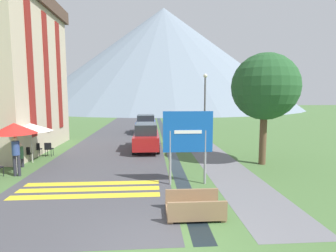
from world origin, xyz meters
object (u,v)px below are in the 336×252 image
cafe_umbrella_front_red (14,128)px  tree_by_path (265,87)px  person_seated_near (20,154)px  footbridge (194,208)px  hotel_building (6,66)px  road_sign (188,137)px  cafe_chair_far_right (37,148)px  cafe_chair_middle (27,153)px  person_standing_terrace (16,153)px  parked_car_far (146,124)px  cafe_chair_far_left (49,148)px  cafe_umbrella_middle_white (31,127)px  parked_car_near (146,137)px  streetlamp (205,105)px

cafe_umbrella_front_red → tree_by_path: size_ratio=0.41×
person_seated_near → footbridge: bearing=-37.2°
hotel_building → person_seated_near: (2.65, -4.31, -4.85)m
road_sign → cafe_chair_far_right: road_sign is taller
cafe_chair_middle → person_standing_terrace: (0.72, -2.61, 0.55)m
footbridge → parked_car_far: size_ratio=0.42×
cafe_chair_far_left → cafe_umbrella_middle_white: cafe_umbrella_middle_white is taller
parked_car_near → streetlamp: size_ratio=0.88×
footbridge → parked_car_far: parked_car_far is taller
road_sign → parked_car_far: bearing=97.3°
footbridge → person_seated_near: size_ratio=1.35×
cafe_umbrella_front_red → cafe_chair_middle: bearing=102.6°
parked_car_near → cafe_umbrella_middle_white: 6.92m
parked_car_near → streetlamp: (4.02, 0.31, 2.14)m
parked_car_near → cafe_chair_far_left: bearing=-165.2°
streetlamp → parked_car_near: bearing=-175.6°
person_standing_terrace → tree_by_path: size_ratio=0.31×
cafe_chair_middle → person_seated_near: size_ratio=0.68×
cafe_chair_far_right → road_sign: bearing=-15.2°
cafe_chair_far_right → person_seated_near: bearing=-68.0°
cafe_chair_middle → cafe_chair_far_left: size_ratio=1.00×
cafe_chair_middle → person_seated_near: bearing=-72.5°
parked_car_far → person_standing_terrace: parked_car_far is taller
footbridge → streetlamp: size_ratio=0.33×
parked_car_near → cafe_chair_middle: parked_car_near is taller
footbridge → cafe_umbrella_front_red: cafe_umbrella_front_red is taller
hotel_building → cafe_chair_middle: size_ratio=12.02×
parked_car_near → cafe_chair_far_right: 6.69m
cafe_chair_far_left → hotel_building: bearing=160.8°
cafe_umbrella_front_red → tree_by_path: (12.23, 0.88, 1.95)m
cafe_umbrella_middle_white → person_standing_terrace: size_ratio=1.24×
cafe_chair_far_left → person_seated_near: size_ratio=0.68×
footbridge → parked_car_far: bearing=95.5°
parked_car_far → cafe_chair_far_right: size_ratio=4.76×
streetlamp → cafe_umbrella_front_red: bearing=-152.0°
parked_car_near → person_seated_near: (-6.34, -3.91, -0.22)m
hotel_building → streetlamp: (13.01, -0.10, -2.49)m
cafe_chair_middle → tree_by_path: (12.71, -1.29, 3.57)m
hotel_building → parked_car_near: bearing=-2.6°
cafe_chair_middle → cafe_umbrella_front_red: size_ratio=0.36×
road_sign → tree_by_path: tree_by_path is taller
hotel_building → person_seated_near: 7.01m
parked_car_near → person_standing_terrace: 7.93m
cafe_chair_far_right → cafe_umbrella_middle_white: 2.02m
hotel_building → cafe_chair_far_right: size_ratio=12.02×
person_standing_terrace → cafe_chair_far_right: bearing=100.6°
cafe_chair_far_right → cafe_umbrella_front_red: size_ratio=0.36×
cafe_chair_far_left → tree_by_path: 12.84m
road_sign → cafe_umbrella_front_red: 8.06m
hotel_building → tree_by_path: hotel_building is taller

